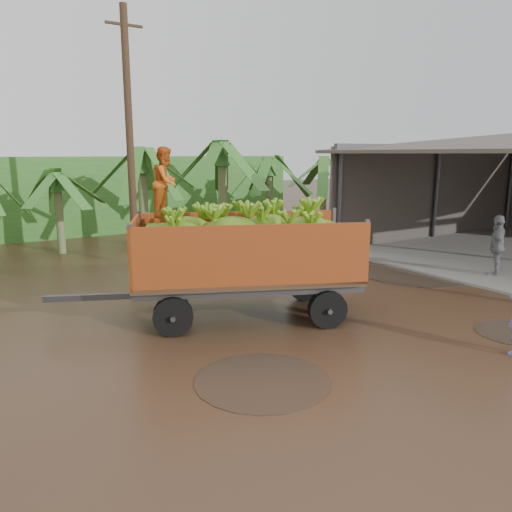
{
  "coord_description": "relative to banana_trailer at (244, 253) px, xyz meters",
  "views": [
    {
      "loc": [
        -7.72,
        -8.58,
        3.74
      ],
      "look_at": [
        -1.25,
        1.45,
        1.28
      ],
      "focal_mm": 35.0,
      "sensor_mm": 36.0,
      "label": 1
    }
  ],
  "objects": [
    {
      "name": "ground",
      "position": [
        1.89,
        -0.97,
        -1.51
      ],
      "size": [
        100.0,
        100.0,
        0.0
      ],
      "primitive_type": "plane",
      "color": "black",
      "rests_on": "ground"
    },
    {
      "name": "hedge_north",
      "position": [
        -0.11,
        15.03,
        0.29
      ],
      "size": [
        22.0,
        3.0,
        3.6
      ],
      "primitive_type": "cube",
      "color": "#2D661E",
      "rests_on": "ground"
    },
    {
      "name": "banana_trailer",
      "position": [
        0.0,
        0.0,
        0.0
      ],
      "size": [
        6.89,
        4.27,
        3.89
      ],
      "rotation": [
        0.0,
        0.0,
        -0.42
      ],
      "color": "#CD521D",
      "rests_on": "ground"
    },
    {
      "name": "man_grey",
      "position": [
        8.45,
        -0.97,
        -0.55
      ],
      "size": [
        1.2,
        1.02,
        1.93
      ],
      "primitive_type": "imported",
      "rotation": [
        0.0,
        0.0,
        3.74
      ],
      "color": "gray",
      "rests_on": "ground"
    },
    {
      "name": "utility_pole",
      "position": [
        -0.24,
        6.75,
        2.7
      ],
      "size": [
        1.2,
        0.24,
        8.32
      ],
      "color": "#47301E",
      "rests_on": "ground"
    },
    {
      "name": "banana_plants",
      "position": [
        -2.86,
        6.24,
        0.42
      ],
      "size": [
        24.15,
        20.62,
        4.39
      ],
      "color": "#2D661E",
      "rests_on": "ground"
    }
  ]
}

